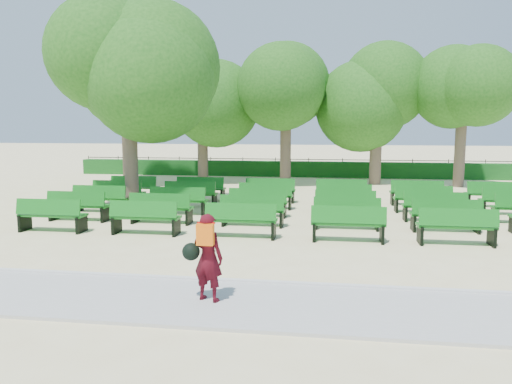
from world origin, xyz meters
The scene contains 9 objects.
ground centered at (0.00, 0.00, 0.00)m, with size 120.00×120.00×0.00m, color beige.
paving centered at (0.00, -7.40, 0.03)m, with size 30.00×2.20×0.06m, color #B3B2AE.
curb centered at (0.00, -6.25, 0.05)m, with size 30.00×0.12×0.10m, color silver.
hedge centered at (0.00, 14.00, 0.45)m, with size 26.00×0.70×0.90m, color #155118.
fence centered at (0.00, 14.40, 0.00)m, with size 26.00×0.10×1.02m, color black, non-canonical shape.
tree_line centered at (0.00, 10.00, 0.00)m, with size 21.80×6.80×7.04m, color #27611A, non-canonical shape.
bench_array centered at (1.31, 0.94, 0.10)m, with size 1.97×0.71×1.23m.
tree_among centered at (-4.68, 1.22, 4.79)m, with size 5.28×5.28×7.18m.
person centered at (0.18, -7.37, 0.85)m, with size 0.76×0.52×1.53m.
Camera 1 is at (2.24, -15.48, 3.10)m, focal length 35.00 mm.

